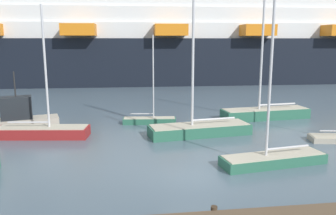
{
  "coord_description": "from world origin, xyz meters",
  "views": [
    {
      "loc": [
        -3.18,
        -15.35,
        6.49
      ],
      "look_at": [
        0.0,
        8.35,
        1.8
      ],
      "focal_mm": 37.01,
      "sensor_mm": 36.0,
      "label": 1
    }
  ],
  "objects_px": {
    "sailboat_0": "(42,130)",
    "sailboat_5": "(149,119)",
    "fishing_boat_0": "(19,116)",
    "sailboat_1": "(265,112)",
    "sailboat_2": "(273,155)",
    "cruise_ship": "(163,37)",
    "sailboat_4": "(200,128)"
  },
  "relations": [
    {
      "from": "sailboat_1",
      "to": "sailboat_5",
      "type": "xyz_separation_m",
      "value": [
        -9.75,
        -0.51,
        -0.23
      ]
    },
    {
      "from": "sailboat_0",
      "to": "sailboat_5",
      "type": "relative_size",
      "value": 1.27
    },
    {
      "from": "sailboat_2",
      "to": "cruise_ship",
      "type": "bearing_deg",
      "value": -97.22
    },
    {
      "from": "sailboat_1",
      "to": "sailboat_4",
      "type": "distance_m",
      "value": 7.83
    },
    {
      "from": "sailboat_4",
      "to": "sailboat_5",
      "type": "xyz_separation_m",
      "value": [
        -3.17,
        3.75,
        -0.17
      ]
    },
    {
      "from": "sailboat_0",
      "to": "sailboat_1",
      "type": "bearing_deg",
      "value": 18.43
    },
    {
      "from": "fishing_boat_0",
      "to": "sailboat_1",
      "type": "bearing_deg",
      "value": 166.75
    },
    {
      "from": "sailboat_0",
      "to": "cruise_ship",
      "type": "bearing_deg",
      "value": 76.89
    },
    {
      "from": "sailboat_1",
      "to": "sailboat_2",
      "type": "height_order",
      "value": "sailboat_1"
    },
    {
      "from": "sailboat_2",
      "to": "sailboat_4",
      "type": "relative_size",
      "value": 1.03
    },
    {
      "from": "fishing_boat_0",
      "to": "sailboat_0",
      "type": "bearing_deg",
      "value": 112.33
    },
    {
      "from": "sailboat_4",
      "to": "sailboat_5",
      "type": "distance_m",
      "value": 4.91
    },
    {
      "from": "sailboat_0",
      "to": "sailboat_5",
      "type": "bearing_deg",
      "value": 28.34
    },
    {
      "from": "sailboat_2",
      "to": "cruise_ship",
      "type": "relative_size",
      "value": 0.09
    },
    {
      "from": "sailboat_1",
      "to": "cruise_ship",
      "type": "relative_size",
      "value": 0.09
    },
    {
      "from": "sailboat_2",
      "to": "sailboat_4",
      "type": "distance_m",
      "value": 6.74
    },
    {
      "from": "sailboat_0",
      "to": "sailboat_5",
      "type": "xyz_separation_m",
      "value": [
        7.5,
        2.89,
        -0.11
      ]
    },
    {
      "from": "sailboat_1",
      "to": "sailboat_5",
      "type": "distance_m",
      "value": 9.76
    },
    {
      "from": "fishing_boat_0",
      "to": "sailboat_5",
      "type": "bearing_deg",
      "value": 164.49
    },
    {
      "from": "cruise_ship",
      "to": "sailboat_5",
      "type": "bearing_deg",
      "value": -97.39
    },
    {
      "from": "sailboat_1",
      "to": "sailboat_2",
      "type": "bearing_deg",
      "value": 63.1
    },
    {
      "from": "sailboat_5",
      "to": "fishing_boat_0",
      "type": "xyz_separation_m",
      "value": [
        -9.81,
        0.26,
        0.5
      ]
    },
    {
      "from": "fishing_boat_0",
      "to": "cruise_ship",
      "type": "height_order",
      "value": "cruise_ship"
    },
    {
      "from": "sailboat_2",
      "to": "fishing_boat_0",
      "type": "xyz_separation_m",
      "value": [
        -15.54,
        10.24,
        0.33
      ]
    },
    {
      "from": "sailboat_2",
      "to": "sailboat_5",
      "type": "xyz_separation_m",
      "value": [
        -5.73,
        9.98,
        -0.16
      ]
    },
    {
      "from": "sailboat_2",
      "to": "sailboat_4",
      "type": "height_order",
      "value": "sailboat_2"
    },
    {
      "from": "sailboat_5",
      "to": "fishing_boat_0",
      "type": "relative_size",
      "value": 1.23
    },
    {
      "from": "sailboat_0",
      "to": "sailboat_2",
      "type": "distance_m",
      "value": 15.01
    },
    {
      "from": "sailboat_0",
      "to": "sailboat_5",
      "type": "height_order",
      "value": "sailboat_0"
    },
    {
      "from": "sailboat_5",
      "to": "cruise_ship",
      "type": "height_order",
      "value": "cruise_ship"
    },
    {
      "from": "sailboat_1",
      "to": "cruise_ship",
      "type": "distance_m",
      "value": 30.47
    },
    {
      "from": "sailboat_1",
      "to": "cruise_ship",
      "type": "height_order",
      "value": "cruise_ship"
    }
  ]
}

